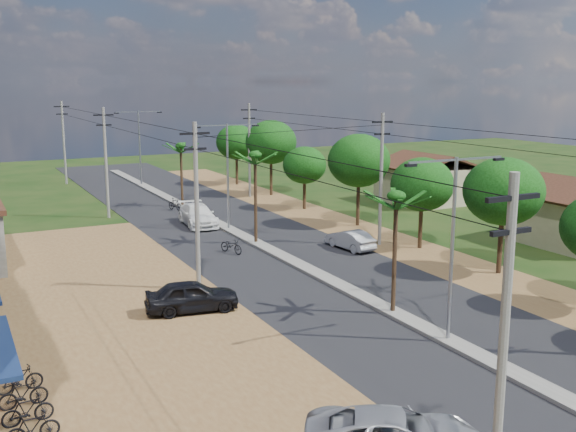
# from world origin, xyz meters

# --- Properties ---
(ground) EXTENTS (160.00, 160.00, 0.00)m
(ground) POSITION_xyz_m (0.00, 0.00, 0.00)
(ground) COLOR black
(ground) RESTS_ON ground
(road) EXTENTS (12.00, 110.00, 0.04)m
(road) POSITION_xyz_m (0.00, 15.00, 0.02)
(road) COLOR black
(road) RESTS_ON ground
(median) EXTENTS (1.00, 90.00, 0.18)m
(median) POSITION_xyz_m (0.00, 18.00, 0.09)
(median) COLOR #605E56
(median) RESTS_ON ground
(dirt_lot_west) EXTENTS (18.00, 46.00, 0.04)m
(dirt_lot_west) POSITION_xyz_m (-15.00, 8.00, 0.02)
(dirt_lot_west) COLOR brown
(dirt_lot_west) RESTS_ON ground
(dirt_shoulder_east) EXTENTS (5.00, 90.00, 0.03)m
(dirt_shoulder_east) POSITION_xyz_m (8.50, 15.00, 0.01)
(dirt_shoulder_east) COLOR brown
(dirt_shoulder_east) RESTS_ON ground
(house_east_far) EXTENTS (7.60, 7.50, 4.60)m
(house_east_far) POSITION_xyz_m (21.00, 28.00, 2.39)
(house_east_far) COLOR #958A65
(house_east_far) RESTS_ON ground
(tree_east_c) EXTENTS (4.60, 4.60, 6.83)m
(tree_east_c) POSITION_xyz_m (9.70, 7.00, 4.86)
(tree_east_c) COLOR black
(tree_east_c) RESTS_ON ground
(tree_east_d) EXTENTS (4.20, 4.20, 6.13)m
(tree_east_d) POSITION_xyz_m (9.40, 14.00, 4.34)
(tree_east_d) COLOR black
(tree_east_d) RESTS_ON ground
(tree_east_e) EXTENTS (4.80, 4.80, 7.14)m
(tree_east_e) POSITION_xyz_m (9.60, 22.00, 5.09)
(tree_east_e) COLOR black
(tree_east_e) RESTS_ON ground
(tree_east_f) EXTENTS (3.80, 3.80, 5.52)m
(tree_east_f) POSITION_xyz_m (9.20, 30.00, 3.89)
(tree_east_f) COLOR black
(tree_east_f) RESTS_ON ground
(tree_east_g) EXTENTS (5.00, 5.00, 7.38)m
(tree_east_g) POSITION_xyz_m (9.80, 38.00, 5.24)
(tree_east_g) COLOR black
(tree_east_g) RESTS_ON ground
(tree_east_h) EXTENTS (4.40, 4.40, 6.52)m
(tree_east_h) POSITION_xyz_m (9.50, 46.00, 4.64)
(tree_east_h) COLOR black
(tree_east_h) RESTS_ON ground
(palm_median_near) EXTENTS (2.00, 2.00, 6.15)m
(palm_median_near) POSITION_xyz_m (0.00, 4.00, 5.54)
(palm_median_near) COLOR black
(palm_median_near) RESTS_ON ground
(palm_median_mid) EXTENTS (2.00, 2.00, 6.55)m
(palm_median_mid) POSITION_xyz_m (0.00, 20.00, 5.90)
(palm_median_mid) COLOR black
(palm_median_mid) RESTS_ON ground
(palm_median_far) EXTENTS (2.00, 2.00, 5.85)m
(palm_median_far) POSITION_xyz_m (0.00, 36.00, 5.26)
(palm_median_far) COLOR black
(palm_median_far) RESTS_ON ground
(streetlight_near) EXTENTS (5.10, 0.18, 8.00)m
(streetlight_near) POSITION_xyz_m (0.00, 0.00, 4.79)
(streetlight_near) COLOR gray
(streetlight_near) RESTS_ON ground
(streetlight_mid) EXTENTS (5.10, 0.18, 8.00)m
(streetlight_mid) POSITION_xyz_m (0.00, 25.00, 4.79)
(streetlight_mid) COLOR gray
(streetlight_mid) RESTS_ON ground
(streetlight_far) EXTENTS (5.10, 0.18, 8.00)m
(streetlight_far) POSITION_xyz_m (0.00, 50.00, 4.79)
(streetlight_far) COLOR gray
(streetlight_far) RESTS_ON ground
(utility_pole_w_a) EXTENTS (1.60, 0.24, 9.00)m
(utility_pole_w_a) POSITION_xyz_m (-7.00, -10.00, 4.76)
(utility_pole_w_a) COLOR #605E56
(utility_pole_w_a) RESTS_ON ground
(utility_pole_w_b) EXTENTS (1.60, 0.24, 9.00)m
(utility_pole_w_b) POSITION_xyz_m (-7.00, 12.00, 4.76)
(utility_pole_w_b) COLOR #605E56
(utility_pole_w_b) RESTS_ON ground
(utility_pole_w_c) EXTENTS (1.60, 0.24, 9.00)m
(utility_pole_w_c) POSITION_xyz_m (-7.00, 34.00, 4.76)
(utility_pole_w_c) COLOR #605E56
(utility_pole_w_c) RESTS_ON ground
(utility_pole_w_d) EXTENTS (1.60, 0.24, 9.00)m
(utility_pole_w_d) POSITION_xyz_m (-7.00, 55.00, 4.76)
(utility_pole_w_d) COLOR #605E56
(utility_pole_w_d) RESTS_ON ground
(utility_pole_e_b) EXTENTS (1.60, 0.24, 9.00)m
(utility_pole_e_b) POSITION_xyz_m (7.50, 16.00, 4.76)
(utility_pole_e_b) COLOR #605E56
(utility_pole_e_b) RESTS_ON ground
(utility_pole_e_c) EXTENTS (1.60, 0.24, 9.00)m
(utility_pole_e_c) POSITION_xyz_m (7.50, 38.00, 4.76)
(utility_pole_e_c) COLOR #605E56
(utility_pole_e_c) RESTS_ON ground
(car_silver_mid) EXTENTS (1.79, 4.05, 1.29)m
(car_silver_mid) POSITION_xyz_m (5.00, 15.80, 0.65)
(car_silver_mid) COLOR #94969B
(car_silver_mid) RESTS_ON ground
(car_white_far) EXTENTS (2.75, 5.70, 1.60)m
(car_white_far) POSITION_xyz_m (-1.50, 27.60, 0.80)
(car_white_far) COLOR silver
(car_white_far) RESTS_ON ground
(car_parked_dark) EXTENTS (4.74, 2.52, 1.54)m
(car_parked_dark) POSITION_xyz_m (-8.49, 8.76, 0.77)
(car_parked_dark) COLOR black
(car_parked_dark) RESTS_ON ground
(moto_rider_west_a) EXTENTS (1.32, 2.07, 1.03)m
(moto_rider_west_a) POSITION_xyz_m (-2.49, 18.37, 0.51)
(moto_rider_west_a) COLOR black
(moto_rider_west_a) RESTS_ON ground
(moto_rider_west_b) EXTENTS (1.07, 1.87, 1.08)m
(moto_rider_west_b) POSITION_xyz_m (-1.20, 34.36, 0.54)
(moto_rider_west_b) COLOR black
(moto_rider_west_b) RESTS_ON ground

